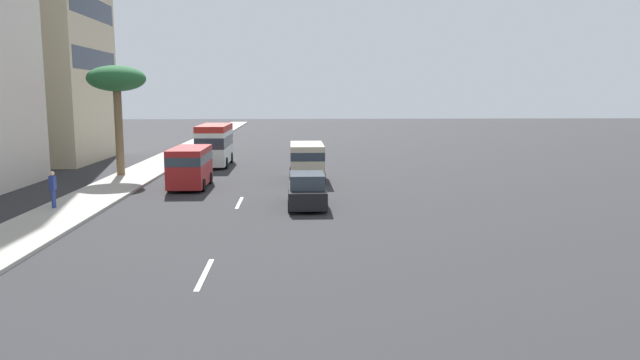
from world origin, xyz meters
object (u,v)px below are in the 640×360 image
(palm_tree, at_px, (117,82))
(van_lead, at_px, (307,159))
(van_second, at_px, (190,165))
(minibus_third, at_px, (215,143))
(car_fourth, at_px, (307,191))
(pedestrian_near_lamp, at_px, (53,187))

(palm_tree, bearing_deg, van_lead, -99.86)
(van_second, height_order, minibus_third, minibus_third)
(minibus_third, bearing_deg, van_lead, 39.67)
(car_fourth, distance_m, palm_tree, 17.26)
(van_second, distance_m, minibus_third, 10.91)
(van_lead, height_order, van_second, van_second)
(van_lead, relative_size, van_second, 1.02)
(van_second, height_order, car_fourth, van_second)
(palm_tree, bearing_deg, car_fourth, -132.38)
(car_fourth, height_order, pedestrian_near_lamp, pedestrian_near_lamp)
(van_second, bearing_deg, car_fourth, 46.87)
(van_lead, bearing_deg, van_second, 110.78)
(van_second, relative_size, car_fourth, 1.10)
(van_lead, xyz_separation_m, minibus_third, (8.29, 6.87, 0.38))
(car_fourth, relative_size, palm_tree, 0.61)
(van_lead, distance_m, pedestrian_near_lamp, 15.33)
(minibus_third, relative_size, pedestrian_near_lamp, 3.71)
(palm_tree, bearing_deg, van_second, -131.42)
(minibus_third, relative_size, car_fourth, 1.47)
(minibus_third, bearing_deg, car_fourth, 21.17)
(pedestrian_near_lamp, bearing_deg, van_second, 146.08)
(van_second, distance_m, car_fourth, 9.19)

